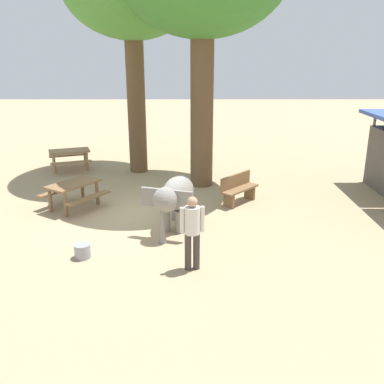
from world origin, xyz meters
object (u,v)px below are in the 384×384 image
object	(u,v)px
feed_bucket	(82,251)
wooden_bench	(238,188)
person_handler	(192,228)
picnic_table_near	(70,155)
elephant	(175,197)
picnic_table_far	(74,189)

from	to	relation	value
feed_bucket	wooden_bench	bearing A→B (deg)	133.27
wooden_bench	feed_bucket	bearing A→B (deg)	-4.20
person_handler	picnic_table_near	bearing A→B (deg)	21.75
picnic_table_near	feed_bucket	bearing A→B (deg)	-92.78
elephant	wooden_bench	distance (m)	2.73
elephant	picnic_table_far	world-z (taller)	elephant
elephant	feed_bucket	distance (m)	2.69
wooden_bench	feed_bucket	xyz separation A→B (m)	(3.63, -3.85, -0.31)
person_handler	wooden_bench	size ratio (longest dim) A/B	1.24
person_handler	picnic_table_far	distance (m)	5.05
feed_bucket	elephant	bearing A→B (deg)	129.10
elephant	person_handler	world-z (taller)	person_handler
elephant	picnic_table_far	size ratio (longest dim) A/B	0.94
feed_bucket	person_handler	bearing A→B (deg)	77.93
picnic_table_far	person_handler	bearing A→B (deg)	77.01
picnic_table_far	feed_bucket	distance (m)	3.34
wooden_bench	feed_bucket	world-z (taller)	wooden_bench
picnic_table_near	elephant	bearing A→B (deg)	-73.19
person_handler	picnic_table_far	bearing A→B (deg)	34.10
person_handler	picnic_table_near	world-z (taller)	person_handler
elephant	picnic_table_near	xyz separation A→B (m)	(-5.78, -4.27, -0.27)
person_handler	feed_bucket	bearing A→B (deg)	69.05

